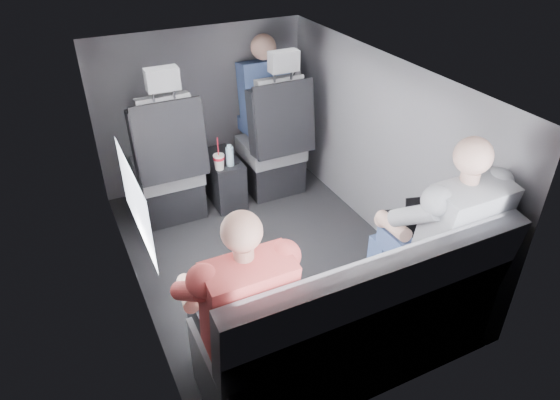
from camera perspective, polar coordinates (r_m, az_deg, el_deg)
name	(u,v)px	position (r m, az deg, el deg)	size (l,w,h in m)	color
floor	(268,257)	(3.62, -1.39, -6.58)	(2.60, 2.60, 0.00)	black
ceiling	(265,74)	(2.97, -1.74, 14.16)	(2.60, 2.60, 0.00)	#B2B2AD
panel_left	(126,209)	(3.04, -17.15, -1.04)	(0.02, 2.60, 1.35)	#56565B
panel_right	(380,149)	(3.66, 11.41, 5.74)	(0.02, 2.60, 1.35)	#56565B
panel_front	(202,108)	(4.35, -8.85, 10.32)	(1.80, 0.02, 1.35)	#56565B
panel_back	(387,303)	(2.35, 12.11, -11.49)	(1.80, 0.02, 1.35)	#56565B
side_window	(135,201)	(2.67, -16.23, -0.09)	(0.02, 0.75, 0.42)	white
seatbelt	(283,111)	(3.91, 0.34, 10.14)	(0.05, 0.01, 0.65)	black
front_seat_left	(169,171)	(3.96, -12.58, 3.20)	(0.52, 0.58, 1.26)	black
front_seat_right	(274,149)	(4.21, -0.71, 5.88)	(0.52, 0.58, 1.26)	black
center_console	(223,179)	(4.19, -6.49, 2.41)	(0.24, 0.48, 0.41)	black
rear_bench	(352,326)	(2.74, 8.20, -14.04)	(1.60, 0.57, 0.92)	#5B5C60
soda_cup	(219,161)	(3.89, -6.99, 4.41)	(0.09, 0.09, 0.27)	white
water_bottle	(230,156)	(3.94, -5.75, 5.03)	(0.06, 0.06, 0.18)	#A1C0DA
laptop_white	(224,283)	(2.47, -6.47, -9.37)	(0.43, 0.48, 0.26)	silver
laptop_black	(421,218)	(3.02, 15.83, -2.03)	(0.40, 0.40, 0.25)	black
passenger_rear_left	(238,306)	(2.37, -4.87, -12.00)	(0.49, 0.61, 1.20)	#38393E
passenger_rear_right	(440,234)	(2.88, 17.78, -3.77)	(0.54, 0.65, 1.28)	navy
passenger_front_right	(264,98)	(4.30, -1.79, 11.60)	(0.41, 0.41, 0.86)	navy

